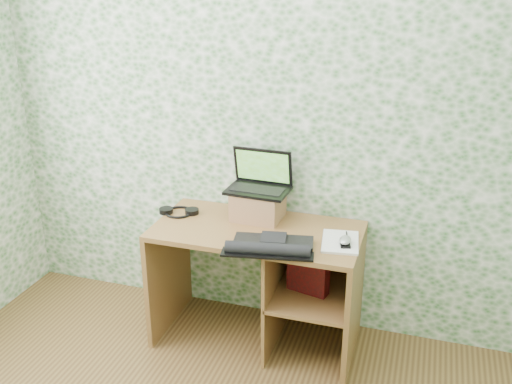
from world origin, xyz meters
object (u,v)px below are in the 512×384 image
(desk, at_px, (271,269))
(notepad, at_px, (340,242))
(riser, at_px, (258,205))
(keyboard, at_px, (271,246))
(laptop, at_px, (260,180))

(desk, relative_size, notepad, 4.31)
(riser, bearing_deg, keyboard, -63.27)
(keyboard, bearing_deg, notepad, 18.93)
(desk, height_order, riser, riser)
(riser, height_order, keyboard, riser)
(keyboard, bearing_deg, riser, 106.56)
(laptop, bearing_deg, keyboard, -63.05)
(desk, distance_m, keyboard, 0.40)
(notepad, bearing_deg, laptop, 149.24)
(laptop, distance_m, notepad, 0.61)
(keyboard, bearing_deg, laptop, 104.35)
(desk, distance_m, riser, 0.39)
(desk, xyz_separation_m, notepad, (0.41, -0.07, 0.28))
(laptop, relative_size, notepad, 1.33)
(desk, bearing_deg, notepad, -9.27)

